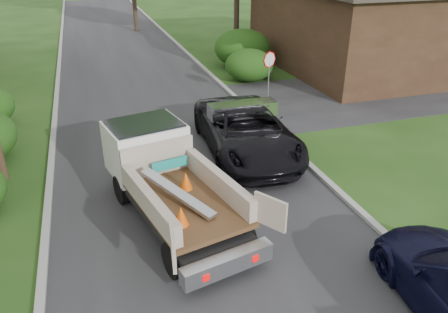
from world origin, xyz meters
TOP-DOWN VIEW (x-y plane):
  - ground at (0.00, 0.00)m, footprint 120.00×120.00m
  - road at (0.00, 10.00)m, footprint 8.00×90.00m
  - side_street at (12.00, 9.00)m, footprint 16.00×7.00m
  - curb_left at (-4.10, 10.00)m, footprint 0.20×90.00m
  - curb_right at (4.10, 10.00)m, footprint 0.20×90.00m
  - stop_sign at (5.20, 9.00)m, footprint 0.71×0.32m
  - house_right at (13.00, 14.00)m, footprint 9.72×12.96m
  - hedge_right_a at (5.80, 13.00)m, footprint 2.60×2.60m
  - hedge_right_b at (6.50, 16.00)m, footprint 3.38×3.38m
  - flatbed_truck at (-1.00, 1.88)m, footprint 3.56×6.12m
  - black_pickup at (2.46, 4.50)m, footprint 3.24×6.26m

SIDE VIEW (x-z plane):
  - ground at x=0.00m, z-range 0.00..0.00m
  - road at x=0.00m, z-range -0.01..0.01m
  - side_street at x=12.00m, z-range 0.00..0.02m
  - curb_left at x=-4.10m, z-range 0.00..0.12m
  - curb_right at x=4.10m, z-range 0.00..0.12m
  - black_pickup at x=2.46m, z-range 0.00..1.69m
  - hedge_right_a at x=5.80m, z-range 0.00..1.70m
  - hedge_right_b at x=6.50m, z-range 0.00..2.21m
  - flatbed_truck at x=-1.00m, z-range 0.10..2.28m
  - stop_sign at x=5.20m, z-range 0.54..3.02m
  - house_right at x=13.00m, z-range 0.06..6.26m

